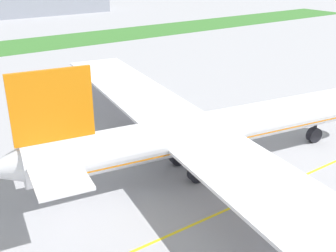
# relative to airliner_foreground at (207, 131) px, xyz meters

# --- Properties ---
(ground_plane) EXTENTS (600.00, 600.00, 0.00)m
(ground_plane) POSITION_rel_airliner_foreground_xyz_m (1.95, -5.80, -5.45)
(ground_plane) COLOR #9E9EA3
(ground_plane) RESTS_ON ground
(apron_taxi_line) EXTENTS (280.00, 0.36, 0.01)m
(apron_taxi_line) POSITION_rel_airliner_foreground_xyz_m (1.95, -9.09, -5.45)
(apron_taxi_line) COLOR yellow
(apron_taxi_line) RESTS_ON ground
(grass_median_strip) EXTENTS (320.00, 24.00, 0.10)m
(grass_median_strip) POSITION_rel_airliner_foreground_xyz_m (1.95, 97.35, -5.40)
(grass_median_strip) COLOR #38722D
(grass_median_strip) RESTS_ON ground
(airliner_foreground) EXTENTS (57.12, 93.29, 16.06)m
(airliner_foreground) POSITION_rel_airliner_foreground_xyz_m (0.00, 0.00, 0.00)
(airliner_foreground) COLOR white
(airliner_foreground) RESTS_ON ground
(ground_crew_wingwalker_port) EXTENTS (0.39, 0.57, 1.72)m
(ground_crew_wingwalker_port) POSITION_rel_airliner_foreground_xyz_m (4.82, 2.96, -4.41)
(ground_crew_wingwalker_port) COLOR black
(ground_crew_wingwalker_port) RESTS_ON ground
(ground_crew_wingwalker_starboard) EXTENTS (0.60, 0.27, 1.70)m
(ground_crew_wingwalker_starboard) POSITION_rel_airliner_foreground_xyz_m (7.16, -1.86, -4.42)
(ground_crew_wingwalker_starboard) COLOR black
(ground_crew_wingwalker_starboard) RESTS_ON ground
(service_truck_baggage_loader) EXTENTS (5.59, 3.57, 3.08)m
(service_truck_baggage_loader) POSITION_rel_airliner_foreground_xyz_m (-4.96, 50.16, -3.82)
(service_truck_baggage_loader) COLOR white
(service_truck_baggage_loader) RESTS_ON ground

